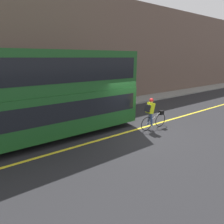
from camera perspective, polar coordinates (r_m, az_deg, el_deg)
The scene contains 7 objects.
ground_plane at distance 9.37m, azimuth 6.77°, elevation -5.75°, with size 80.00×80.00×0.00m, color #232326.
road_center_line at distance 9.31m, azimuth 7.11°, elevation -5.90°, with size 50.00×0.14×0.01m, color yellow.
sidewalk_curb at distance 13.18m, azimuth -6.83°, elevation 1.41°, with size 60.00×1.87×0.13m.
building_facade at distance 13.66m, azimuth -9.63°, elevation 18.70°, with size 60.00×0.30×8.06m.
bus at distance 8.32m, azimuth -27.37°, elevation 5.33°, with size 10.49×2.62×3.96m.
cyclist_on_bike at distance 9.29m, azimuth 12.92°, elevation -0.30°, with size 1.79×0.32×1.70m.
trash_bin at distance 11.70m, azimuth -27.89°, elevation 0.19°, with size 0.51×0.51×0.96m.
Camera 1 is at (-5.64, -6.53, 3.66)m, focal length 28.00 mm.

